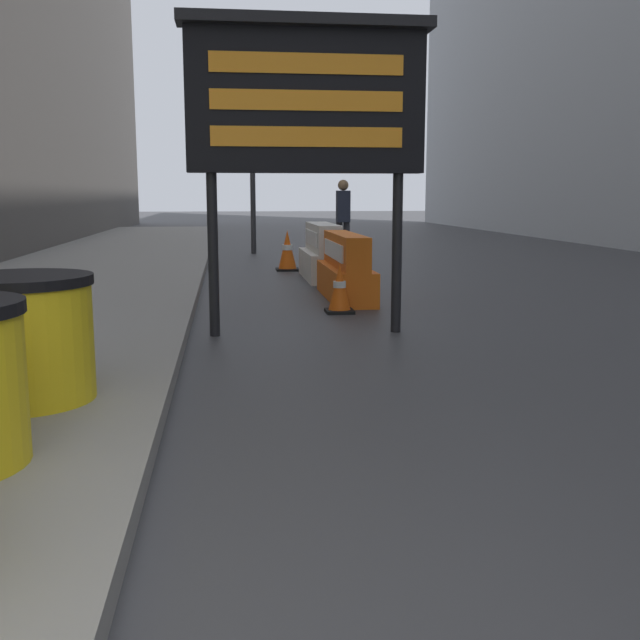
% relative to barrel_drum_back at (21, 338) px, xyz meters
% --- Properties ---
extents(barrel_drum_back, '(0.87, 0.87, 0.76)m').
position_rel_barrel_drum_back_xyz_m(barrel_drum_back, '(0.00, 0.00, 0.00)').
color(barrel_drum_back, yellow).
rests_on(barrel_drum_back, sidewalk_left).
extents(message_board, '(2.36, 0.36, 2.97)m').
position_rel_barrel_drum_back_xyz_m(message_board, '(2.00, 2.63, 1.72)').
color(message_board, black).
rests_on(message_board, ground_plane).
extents(jersey_barrier_orange_far, '(0.51, 2.04, 0.85)m').
position_rel_barrel_drum_back_xyz_m(jersey_barrier_orange_far, '(2.77, 5.10, -0.13)').
color(jersey_barrier_orange_far, orange).
rests_on(jersey_barrier_orange_far, ground_plane).
extents(jersey_barrier_white, '(0.60, 1.95, 0.89)m').
position_rel_barrel_drum_back_xyz_m(jersey_barrier_white, '(2.77, 7.48, -0.12)').
color(jersey_barrier_white, silver).
rests_on(jersey_barrier_white, ground_plane).
extents(traffic_cone_near, '(0.41, 0.41, 0.73)m').
position_rel_barrel_drum_back_xyz_m(traffic_cone_near, '(2.31, 8.86, -0.15)').
color(traffic_cone_near, black).
rests_on(traffic_cone_near, ground_plane).
extents(traffic_cone_mid, '(0.32, 0.32, 0.57)m').
position_rel_barrel_drum_back_xyz_m(traffic_cone_mid, '(2.52, 3.90, -0.23)').
color(traffic_cone_mid, black).
rests_on(traffic_cone_mid, ground_plane).
extents(traffic_light_near_curb, '(0.28, 0.44, 3.94)m').
position_rel_barrel_drum_back_xyz_m(traffic_light_near_curb, '(1.84, 12.82, 2.35)').
color(traffic_light_near_curb, '#2D2D30').
rests_on(traffic_light_near_curb, ground_plane).
extents(pedestrian_worker, '(0.28, 0.45, 1.66)m').
position_rel_barrel_drum_back_xyz_m(pedestrian_worker, '(3.61, 10.76, 0.47)').
color(pedestrian_worker, '#333338').
rests_on(pedestrian_worker, ground_plane).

